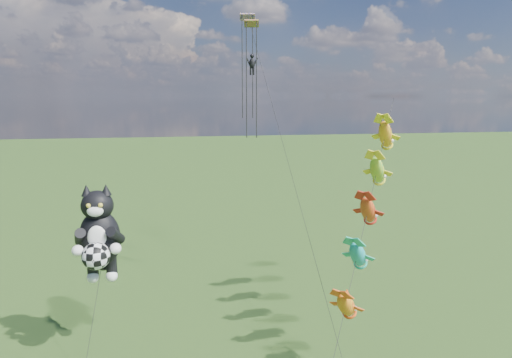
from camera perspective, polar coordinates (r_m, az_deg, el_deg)
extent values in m
cylinder|color=black|center=(28.01, -20.94, -17.24)|extent=(0.89, 2.58, 5.42)
ellipsoid|color=black|center=(27.66, -20.07, -7.47)|extent=(2.89, 2.59, 3.53)
ellipsoid|color=black|center=(26.99, -20.40, -3.31)|extent=(2.28, 2.16, 1.79)
cone|color=black|center=(26.90, -21.69, -1.40)|extent=(0.77, 0.77, 0.66)
cone|color=black|center=(26.68, -19.37, -1.34)|extent=(0.77, 0.77, 0.66)
ellipsoid|color=white|center=(26.35, -20.66, -4.04)|extent=(1.02, 0.71, 0.64)
ellipsoid|color=white|center=(26.79, -20.43, -7.35)|extent=(1.18, 0.72, 1.46)
sphere|color=gold|center=(26.25, -21.45, -3.33)|extent=(0.26, 0.26, 0.26)
sphere|color=gold|center=(26.12, -20.03, -3.30)|extent=(0.26, 0.26, 0.26)
sphere|color=white|center=(26.89, -22.69, -8.81)|extent=(0.66, 0.66, 0.66)
sphere|color=white|center=(26.48, -18.22, -8.80)|extent=(0.66, 0.66, 0.66)
sphere|color=white|center=(28.43, -20.93, -12.13)|extent=(0.71, 0.71, 0.71)
sphere|color=white|center=(28.23, -18.68, -12.15)|extent=(0.71, 0.71, 0.71)
sphere|color=white|center=(26.46, -20.56, -9.62)|extent=(1.59, 1.59, 1.59)
cylinder|color=black|center=(26.89, 14.16, -6.39)|extent=(9.46, 12.73, 15.51)
ellipsoid|color=#F2A819|center=(25.01, 11.90, -16.08)|extent=(2.21, 2.55, 2.49)
ellipsoid|color=#198DBF|center=(26.11, 13.39, -9.75)|extent=(2.21, 2.55, 2.49)
ellipsoid|color=orange|center=(27.53, 14.70, -3.99)|extent=(2.21, 2.55, 2.49)
ellipsoid|color=green|center=(29.20, 15.85, 1.15)|extent=(2.21, 2.55, 2.49)
ellipsoid|color=#D84419|center=(31.09, 16.87, 5.70)|extent=(2.21, 2.55, 2.49)
cylinder|color=black|center=(29.96, 4.27, 2.36)|extent=(3.18, 16.80, 22.30)
cube|color=#309F16|center=(34.85, -0.60, 20.04)|extent=(1.15, 0.58, 0.56)
cylinder|color=black|center=(34.37, -1.25, 12.65)|extent=(0.08, 0.08, 8.97)
cylinder|color=black|center=(34.49, 0.07, 12.64)|extent=(0.08, 0.08, 8.97)
cube|color=#2A32D2|center=(38.12, -1.15, 20.80)|extent=(1.29, 0.60, 0.57)
cylinder|color=black|center=(37.56, -1.82, 14.36)|extent=(0.08, 0.08, 8.56)
cylinder|color=black|center=(37.69, -0.44, 14.36)|extent=(0.08, 0.08, 8.56)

